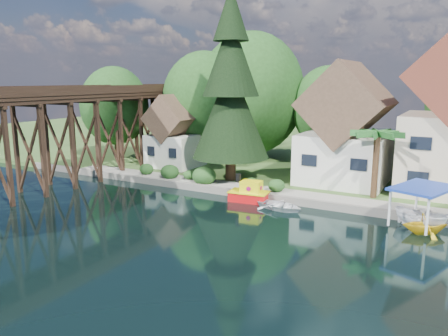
{
  "coord_description": "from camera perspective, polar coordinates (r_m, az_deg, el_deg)",
  "views": [
    {
      "loc": [
        16.43,
        -24.19,
        9.87
      ],
      "look_at": [
        -0.25,
        6.0,
        2.84
      ],
      "focal_mm": 35.0,
      "sensor_mm": 36.0,
      "label": 1
    }
  ],
  "objects": [
    {
      "name": "promenade",
      "position": [
        36.3,
        11.25,
        -3.62
      ],
      "size": [
        50.0,
        2.6,
        0.06
      ],
      "primitive_type": "cube",
      "color": "gray",
      "rests_on": "bank"
    },
    {
      "name": "shed",
      "position": [
        47.81,
        -6.37,
        4.18
      ],
      "size": [
        5.09,
        5.4,
        7.85
      ],
      "color": "white",
      "rests_on": "bank"
    },
    {
      "name": "house_left",
      "position": [
        41.55,
        15.67,
        4.55
      ],
      "size": [
        7.64,
        8.64,
        11.02
      ],
      "color": "white",
      "rests_on": "bank"
    },
    {
      "name": "palm_tree",
      "position": [
        36.37,
        19.41,
        3.99
      ],
      "size": [
        4.57,
        4.57,
        5.75
      ],
      "color": "#382314",
      "rests_on": "bank"
    },
    {
      "name": "conifer",
      "position": [
        40.48,
        0.89,
        10.24
      ],
      "size": [
        7.15,
        7.15,
        17.6
      ],
      "color": "#382314",
      "rests_on": "bank"
    },
    {
      "name": "boat_white_a",
      "position": [
        34.09,
        7.35,
        -4.75
      ],
      "size": [
        4.12,
        3.29,
        0.76
      ],
      "primitive_type": "imported",
      "rotation": [
        0.0,
        0.0,
        1.38
      ],
      "color": "white",
      "rests_on": "ground"
    },
    {
      "name": "trestle_bridge",
      "position": [
        43.98,
        -18.89,
        5.0
      ],
      "size": [
        4.12,
        44.18,
        9.3
      ],
      "color": "black",
      "rests_on": "ground"
    },
    {
      "name": "ground",
      "position": [
        30.86,
        -5.02,
        -7.18
      ],
      "size": [
        140.0,
        140.0,
        0.0
      ],
      "primitive_type": "plane",
      "color": "black",
      "rests_on": "ground"
    },
    {
      "name": "shrubs",
      "position": [
        40.44,
        -3.16,
        -0.84
      ],
      "size": [
        15.76,
        2.47,
        1.7
      ],
      "color": "#1F4217",
      "rests_on": "bank"
    },
    {
      "name": "boat_canopy",
      "position": [
        32.31,
        24.37,
        -5.05
      ],
      "size": [
        4.38,
        5.23,
        2.87
      ],
      "color": "white",
      "rests_on": "ground"
    },
    {
      "name": "seawall",
      "position": [
        35.81,
        7.55,
        -4.07
      ],
      "size": [
        60.0,
        0.4,
        0.62
      ],
      "primitive_type": "cube",
      "color": "slate",
      "rests_on": "ground"
    },
    {
      "name": "bg_trees",
      "position": [
        48.06,
        10.26,
        8.25
      ],
      "size": [
        49.9,
        13.3,
        10.57
      ],
      "color": "#382314",
      "rests_on": "bank"
    },
    {
      "name": "boat_yellow",
      "position": [
        31.34,
        24.79,
        -6.51
      ],
      "size": [
        3.64,
        3.47,
        1.49
      ],
      "primitive_type": "imported",
      "rotation": [
        0.0,
        0.0,
        2.04
      ],
      "color": "yellow",
      "rests_on": "ground"
    },
    {
      "name": "bank",
      "position": [
        61.23,
        13.0,
        2.17
      ],
      "size": [
        140.0,
        52.0,
        0.5
      ],
      "primitive_type": "cube",
      "color": "#345020",
      "rests_on": "ground"
    },
    {
      "name": "tugboat",
      "position": [
        35.92,
        3.32,
        -3.32
      ],
      "size": [
        3.35,
        2.08,
        2.31
      ],
      "color": "red",
      "rests_on": "ground"
    }
  ]
}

